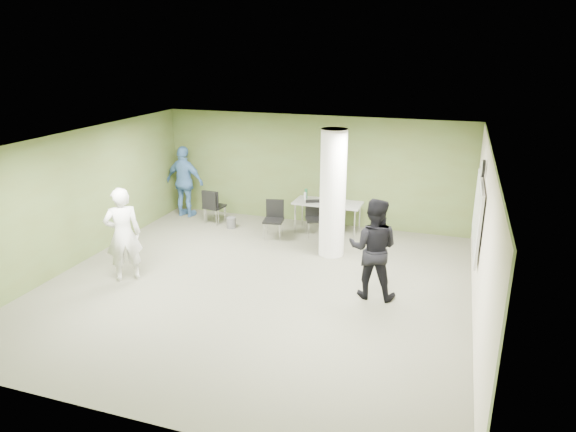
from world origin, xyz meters
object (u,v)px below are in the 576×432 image
(chair_back_left, at_px, (212,204))
(man_blue, at_px, (185,182))
(folding_table, at_px, (327,204))
(man_black, at_px, (373,249))
(woman_white, at_px, (123,235))

(chair_back_left, distance_m, man_blue, 1.13)
(folding_table, height_order, chair_back_left, folding_table)
(man_black, bearing_deg, woman_white, 8.88)
(chair_back_left, distance_m, woman_white, 3.59)
(folding_table, distance_m, man_blue, 3.96)
(folding_table, relative_size, chair_back_left, 1.85)
(man_black, distance_m, man_blue, 6.40)
(chair_back_left, relative_size, woman_white, 0.48)
(woman_white, height_order, man_blue, man_blue)
(folding_table, distance_m, chair_back_left, 3.00)
(chair_back_left, distance_m, man_black, 5.38)
(folding_table, xyz_separation_m, chair_back_left, (-2.98, -0.31, -0.21))
(folding_table, relative_size, man_blue, 0.87)
(man_blue, bearing_deg, folding_table, -175.27)
(folding_table, bearing_deg, chair_back_left, -172.78)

